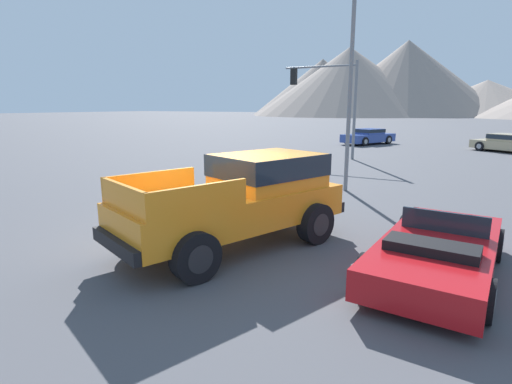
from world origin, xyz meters
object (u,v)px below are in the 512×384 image
Objects in this scene: red_convertible_car at (437,253)px; parked_car_blue at (368,136)px; orange_pickup_truck at (245,195)px; traffic_light_main at (326,91)px; parked_car_tan at (507,143)px; street_lamp_post at (353,30)px.

parked_car_blue is (-7.13, 24.36, 0.19)m from red_convertible_car.
orange_pickup_truck is 1.03× the size of traffic_light_main.
parked_car_tan is at bearing -137.90° from traffic_light_main.
orange_pickup_truck is 1.25× the size of parked_car_tan.
red_convertible_car is at bearing 116.40° from traffic_light_main.
orange_pickup_truck reaches higher than parked_car_blue.
traffic_light_main reaches higher than parked_car_tan.
traffic_light_main is (-7.36, 14.84, 3.36)m from red_convertible_car.
traffic_light_main is (-3.55, 15.04, 2.69)m from orange_pickup_truck.
orange_pickup_truck is at bearing -92.29° from street_lamp_post.
traffic_light_main is (-0.23, -9.53, 3.17)m from parked_car_blue.
orange_pickup_truck is 24.29m from parked_car_tan.
traffic_light_main is at bearing 120.49° from red_convertible_car.
traffic_light_main reaches higher than red_convertible_car.
traffic_light_main is 9.42m from street_lamp_post.
traffic_light_main is at bearing 123.84° from orange_pickup_truck.
red_convertible_car is (3.82, 0.20, -0.66)m from orange_pickup_truck.
red_convertible_car is 25.39m from parked_car_blue.
red_convertible_car is 0.93× the size of parked_car_blue.
orange_pickup_truck is 0.60× the size of street_lamp_post.
street_lamp_post is (-5.62, -16.98, 4.79)m from parked_car_tan.
street_lamp_post is at bearing 108.27° from orange_pickup_truck.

